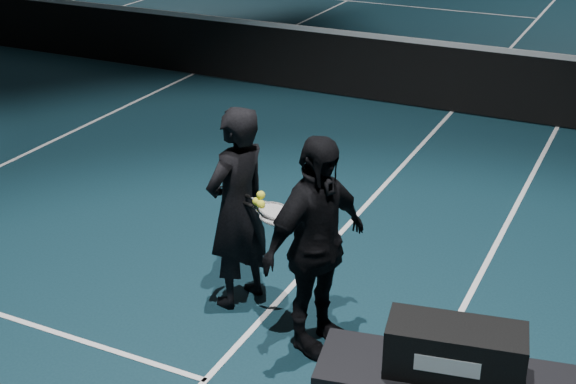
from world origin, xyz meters
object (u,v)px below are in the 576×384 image
at_px(racket_bag, 455,350).
at_px(player_a, 237,208).
at_px(racket_lower, 277,218).
at_px(tennis_balls, 259,201).
at_px(player_b, 315,246).
at_px(racket_upper, 276,211).

relative_size(racket_bag, player_a, 0.50).
distance_m(racket_bag, racket_lower, 1.70).
relative_size(racket_lower, tennis_balls, 5.67).
height_order(player_a, racket_lower, player_a).
relative_size(player_b, tennis_balls, 13.75).
relative_size(player_a, racket_upper, 2.43).
distance_m(player_a, racket_lower, 0.46).
distance_m(racket_upper, tennis_balls, 0.16).
height_order(player_b, racket_lower, player_b).
bearing_deg(tennis_balls, racket_upper, -7.00).
bearing_deg(racket_upper, player_a, -178.29).
xyz_separation_m(racket_bag, racket_lower, (-1.54, 0.68, 0.25)).
xyz_separation_m(racket_upper, tennis_balls, (-0.15, 0.02, 0.05)).
bearing_deg(racket_upper, racket_lower, -42.66).
distance_m(racket_bag, player_b, 1.29).
bearing_deg(racket_bag, racket_lower, 145.20).
height_order(racket_lower, tennis_balls, tennis_balls).
bearing_deg(racket_lower, player_a, -180.00).
relative_size(racket_bag, player_b, 0.50).
relative_size(racket_bag, racket_lower, 1.21).
bearing_deg(player_a, racket_upper, 91.32).
bearing_deg(racket_upper, tennis_balls, -170.43).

